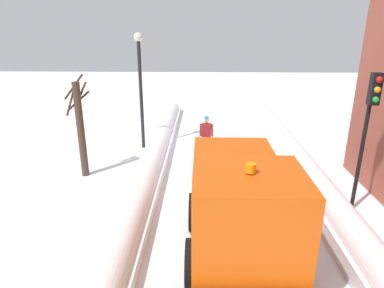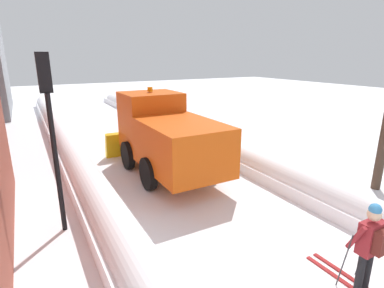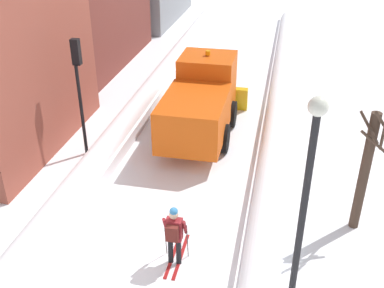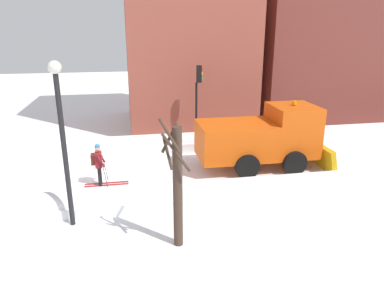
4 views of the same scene
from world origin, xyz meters
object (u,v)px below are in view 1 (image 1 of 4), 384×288
object	(u,v)px
plow_truck	(239,204)
bare_tree_near	(80,127)
skier	(206,133)
street_lamp	(140,78)
traffic_light_pole	(369,118)

from	to	relation	value
plow_truck	bare_tree_near	distance (m)	7.34
skier	bare_tree_near	bearing A→B (deg)	28.15
skier	street_lamp	size ratio (longest dim) A/B	0.34
plow_truck	traffic_light_pole	bearing A→B (deg)	-149.86
traffic_light_pole	bare_tree_near	bearing A→B (deg)	-14.79
bare_tree_near	street_lamp	bearing A→B (deg)	-118.30
traffic_light_pole	skier	bearing A→B (deg)	-47.59
skier	traffic_light_pole	xyz separation A→B (m)	(-4.65, 5.09, 2.07)
traffic_light_pole	street_lamp	distance (m)	9.65
street_lamp	bare_tree_near	distance (m)	4.01
traffic_light_pole	bare_tree_near	world-z (taller)	traffic_light_pole
plow_truck	street_lamp	xyz separation A→B (m)	(3.77, -8.08, 1.91)
bare_tree_near	traffic_light_pole	bearing A→B (deg)	165.21
plow_truck	bare_tree_near	size ratio (longest dim) A/B	1.51
plow_truck	traffic_light_pole	world-z (taller)	traffic_light_pole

